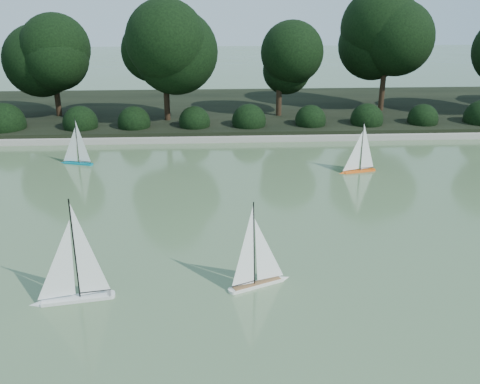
{
  "coord_description": "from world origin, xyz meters",
  "views": [
    {
      "loc": [
        -1.45,
        -7.76,
        4.62
      ],
      "look_at": [
        -0.89,
        2.53,
        0.7
      ],
      "focal_mm": 40.0,
      "sensor_mm": 36.0,
      "label": 1
    }
  ],
  "objects_px": {
    "sailboat_white_a": "(68,285)",
    "sailboat_white_b": "(262,271)",
    "sailboat_orange": "(357,164)",
    "sailboat_teal": "(75,156)"
  },
  "relations": [
    {
      "from": "sailboat_white_a",
      "to": "sailboat_white_b",
      "type": "distance_m",
      "value": 3.09
    },
    {
      "from": "sailboat_white_a",
      "to": "sailboat_white_b",
      "type": "relative_size",
      "value": 1.15
    },
    {
      "from": "sailboat_white_a",
      "to": "sailboat_orange",
      "type": "relative_size",
      "value": 1.23
    },
    {
      "from": "sailboat_white_a",
      "to": "sailboat_teal",
      "type": "xyz_separation_m",
      "value": [
        -1.58,
        7.19,
        -0.07
      ]
    },
    {
      "from": "sailboat_teal",
      "to": "sailboat_orange",
      "type": "bearing_deg",
      "value": -8.47
    },
    {
      "from": "sailboat_white_a",
      "to": "sailboat_orange",
      "type": "distance_m",
      "value": 8.63
    },
    {
      "from": "sailboat_white_b",
      "to": "sailboat_teal",
      "type": "bearing_deg",
      "value": 124.12
    },
    {
      "from": "sailboat_white_a",
      "to": "sailboat_orange",
      "type": "height_order",
      "value": "sailboat_white_a"
    },
    {
      "from": "sailboat_orange",
      "to": "sailboat_teal",
      "type": "bearing_deg",
      "value": 171.53
    },
    {
      "from": "sailboat_white_a",
      "to": "sailboat_white_b",
      "type": "height_order",
      "value": "sailboat_white_a"
    }
  ]
}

